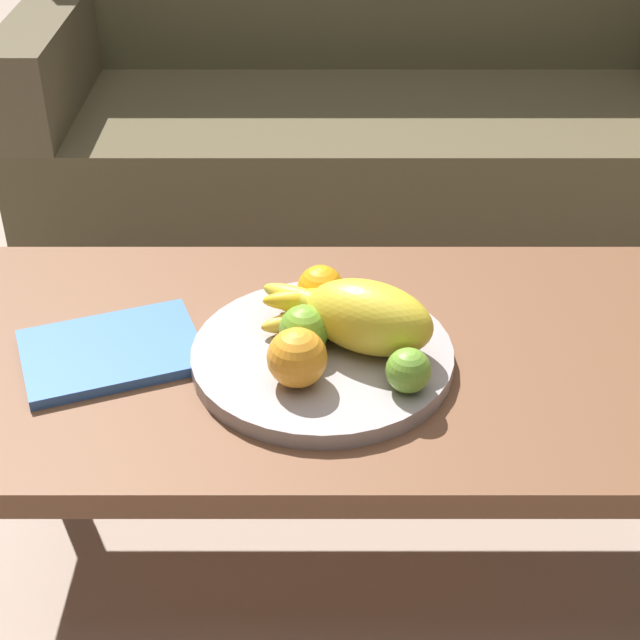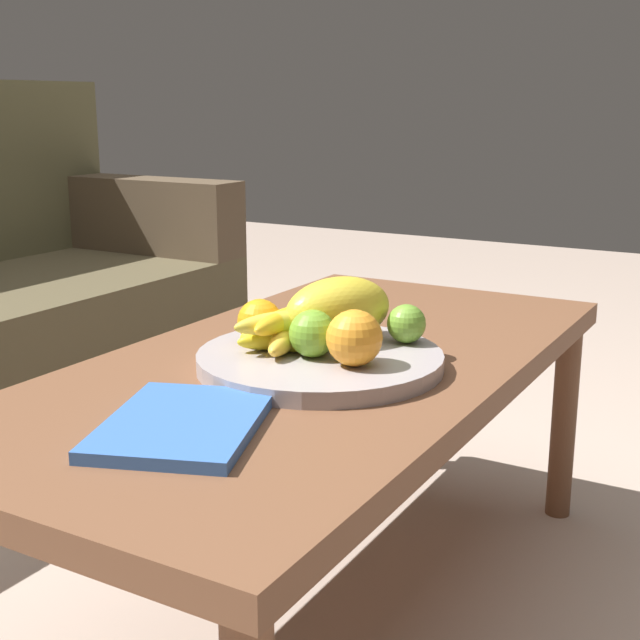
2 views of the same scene
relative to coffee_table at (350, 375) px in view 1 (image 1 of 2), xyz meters
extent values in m
plane|color=tan|center=(0.00, 0.00, -0.40)|extent=(8.00, 8.00, 0.00)
cube|color=brown|center=(0.00, 0.00, 0.03)|extent=(1.22, 0.60, 0.04)
cylinder|color=brown|center=(-0.57, 0.26, -0.20)|extent=(0.05, 0.05, 0.41)
cube|color=brown|center=(0.09, 1.13, -0.20)|extent=(1.70, 0.70, 0.40)
cube|color=brown|center=(-0.69, 1.13, 0.11)|extent=(0.14, 0.70, 0.22)
cylinder|color=#A2989A|center=(-0.04, -0.04, 0.06)|extent=(0.37, 0.37, 0.03)
ellipsoid|color=yellow|center=(0.02, -0.03, 0.12)|extent=(0.21, 0.17, 0.10)
sphere|color=orange|center=(-0.05, 0.07, 0.11)|extent=(0.07, 0.07, 0.07)
sphere|color=orange|center=(-0.08, -0.11, 0.11)|extent=(0.08, 0.08, 0.08)
sphere|color=#6BA032|center=(0.07, -0.13, 0.10)|extent=(0.06, 0.06, 0.06)
sphere|color=#6DA42B|center=(-0.07, -0.04, 0.11)|extent=(0.07, 0.07, 0.07)
ellipsoid|color=yellow|center=(-0.05, 0.02, 0.09)|extent=(0.14, 0.12, 0.03)
ellipsoid|color=yellow|center=(-0.06, 0.01, 0.09)|extent=(0.07, 0.15, 0.03)
ellipsoid|color=yellow|center=(-0.06, 0.02, 0.09)|extent=(0.15, 0.08, 0.03)
ellipsoid|color=yellow|center=(-0.07, 0.02, 0.12)|extent=(0.15, 0.11, 0.03)
ellipsoid|color=yellow|center=(-0.05, 0.02, 0.12)|extent=(0.15, 0.04, 0.03)
cube|color=#3768BC|center=(-0.35, -0.02, 0.06)|extent=(0.30, 0.26, 0.02)
camera|label=1|loc=(-0.05, -1.14, 0.87)|focal=54.11mm
camera|label=2|loc=(-1.13, -0.66, 0.44)|focal=48.65mm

